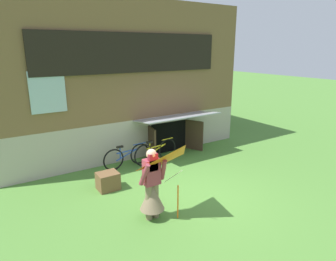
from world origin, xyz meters
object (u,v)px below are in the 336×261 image
(kite, at_px, (185,167))
(wooden_crate, at_px, (108,181))
(bicycle_yellow, at_px, (156,151))
(person, at_px, (152,190))
(bicycle_blue, at_px, (127,156))

(kite, distance_m, wooden_crate, 2.67)
(bicycle_yellow, height_order, wooden_crate, bicycle_yellow)
(person, xyz_separation_m, wooden_crate, (-0.28, 1.77, -0.43))
(bicycle_yellow, distance_m, bicycle_blue, 0.94)
(bicycle_yellow, relative_size, bicycle_blue, 1.04)
(kite, bearing_deg, bicycle_blue, 84.35)
(person, distance_m, bicycle_blue, 2.96)
(person, height_order, bicycle_yellow, person)
(kite, xyz_separation_m, bicycle_blue, (0.34, 3.43, -0.93))
(bicycle_blue, xyz_separation_m, wooden_crate, (-1.04, -1.07, -0.12))
(kite, height_order, wooden_crate, kite)
(bicycle_blue, relative_size, wooden_crate, 2.95)
(person, distance_m, kite, 0.95)
(bicycle_yellow, xyz_separation_m, bicycle_blue, (-0.93, 0.14, -0.01))
(person, relative_size, bicycle_yellow, 0.96)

